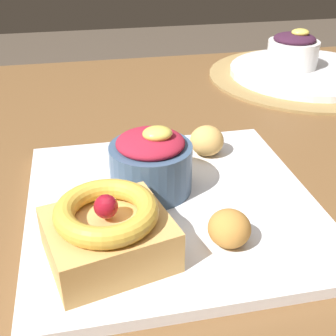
{
  "coord_description": "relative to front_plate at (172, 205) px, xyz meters",
  "views": [
    {
      "loc": [
        -0.12,
        -0.47,
        1.01
      ],
      "look_at": [
        -0.04,
        -0.07,
        0.77
      ],
      "focal_mm": 47.44,
      "sensor_mm": 36.0,
      "label": 1
    }
  ],
  "objects": [
    {
      "name": "back_ramekin",
      "position": [
        0.32,
        0.39,
        0.04
      ],
      "size": [
        0.1,
        0.1,
        0.07
      ],
      "color": "white",
      "rests_on": "back_plate"
    },
    {
      "name": "dining_table",
      "position": [
        0.04,
        0.09,
        -0.09
      ],
      "size": [
        1.56,
        0.95,
        0.73
      ],
      "color": "brown",
      "rests_on": "ground_plane"
    },
    {
      "name": "front_plate",
      "position": [
        0.0,
        0.0,
        0.0
      ],
      "size": [
        0.3,
        0.3,
        0.01
      ],
      "primitive_type": "cube",
      "color": "white",
      "rests_on": "dining_table"
    },
    {
      "name": "cake_slice",
      "position": [
        -0.07,
        -0.08,
        0.03
      ],
      "size": [
        0.12,
        0.11,
        0.06
      ],
      "rotation": [
        0.0,
        0.0,
        0.23
      ],
      "color": "tan",
      "rests_on": "front_plate"
    },
    {
      "name": "woven_placemat",
      "position": [
        0.34,
        0.37,
        -0.0
      ],
      "size": [
        0.37,
        0.37,
        0.0
      ],
      "primitive_type": "cylinder",
      "color": "#997A47",
      "rests_on": "dining_table"
    },
    {
      "name": "fritter_front",
      "position": [
        0.06,
        0.09,
        0.02
      ],
      "size": [
        0.04,
        0.04,
        0.04
      ],
      "primitive_type": "ellipsoid",
      "color": "tan",
      "rests_on": "front_plate"
    },
    {
      "name": "berry_ramekin",
      "position": [
        -0.02,
        0.03,
        0.04
      ],
      "size": [
        0.09,
        0.09,
        0.08
      ],
      "color": "#3D5675",
      "rests_on": "front_plate"
    },
    {
      "name": "fritter_middle",
      "position": [
        0.04,
        -0.08,
        0.02
      ],
      "size": [
        0.04,
        0.04,
        0.03
      ],
      "primitive_type": "ellipsoid",
      "color": "#BC7F38",
      "rests_on": "front_plate"
    },
    {
      "name": "back_plate",
      "position": [
        0.34,
        0.37,
        0.01
      ],
      "size": [
        0.29,
        0.29,
        0.01
      ],
      "primitive_type": "cylinder",
      "color": "white",
      "rests_on": "woven_placemat"
    }
  ]
}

